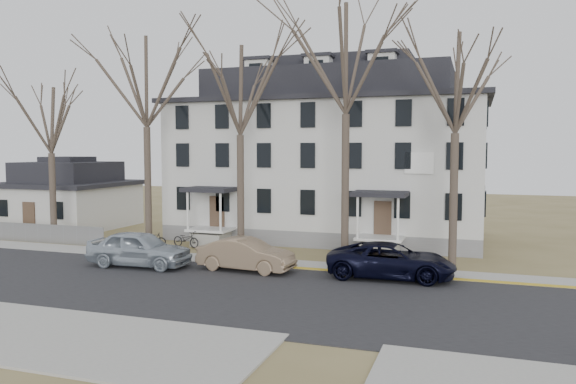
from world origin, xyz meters
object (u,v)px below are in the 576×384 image
(tree_far_left, at_px, (146,75))
(tree_bungalow, at_px, (50,115))
(bicycle_right, at_px, (154,240))
(car_silver, at_px, (139,249))
(small_house, at_px, (69,198))
(tree_mid_left, at_px, (240,83))
(tree_mid_right, at_px, (456,75))
(bicycle_left, at_px, (186,240))
(boarding_house, at_px, (329,158))
(tree_center, at_px, (346,50))
(car_tan, at_px, (246,255))
(car_navy, at_px, (391,261))

(tree_far_left, height_order, tree_bungalow, tree_far_left)
(bicycle_right, bearing_deg, car_silver, -175.43)
(small_house, bearing_deg, tree_mid_left, -20.03)
(tree_mid_right, height_order, bicycle_left, tree_mid_right)
(boarding_house, relative_size, car_silver, 3.91)
(tree_center, height_order, car_tan, tree_center)
(tree_far_left, relative_size, bicycle_left, 7.26)
(bicycle_left, bearing_deg, car_tan, -118.58)
(tree_mid_left, bearing_deg, bicycle_right, 174.97)
(boarding_house, xyz_separation_m, tree_center, (3.00, -8.15, 5.71))
(tree_far_left, relative_size, car_tan, 2.86)
(tree_bungalow, xyz_separation_m, car_tan, (14.94, -3.86, -7.33))
(boarding_house, xyz_separation_m, bicycle_right, (-9.00, -7.63, -4.93))
(car_silver, distance_m, bicycle_right, 5.79)
(bicycle_right, bearing_deg, tree_far_left, 159.25)
(tree_mid_left, distance_m, car_silver, 10.51)
(tree_center, bearing_deg, boarding_house, 110.20)
(car_silver, relative_size, car_navy, 0.91)
(tree_center, xyz_separation_m, car_tan, (-4.06, -3.86, -10.29))
(tree_bungalow, bearing_deg, car_navy, -8.31)
(tree_mid_left, xyz_separation_m, car_navy, (8.92, -3.20, -8.79))
(tree_mid_left, relative_size, tree_bungalow, 1.18)
(car_silver, height_order, bicycle_right, car_silver)
(boarding_house, relative_size, car_navy, 3.57)
(car_silver, bearing_deg, bicycle_left, 2.46)
(tree_bungalow, bearing_deg, small_house, 122.84)
(tree_mid_left, bearing_deg, tree_center, 0.00)
(car_navy, distance_m, bicycle_left, 13.60)
(car_silver, relative_size, car_tan, 1.11)
(tree_bungalow, distance_m, car_tan, 17.08)
(tree_center, xyz_separation_m, bicycle_left, (-10.03, 0.97, -10.59))
(tree_bungalow, relative_size, car_silver, 2.02)
(tree_center, height_order, tree_mid_right, tree_center)
(tree_far_left, height_order, bicycle_left, tree_far_left)
(car_navy, xyz_separation_m, bicycle_left, (-12.94, 4.17, -0.31))
(tree_mid_left, height_order, car_navy, tree_mid_left)
(small_house, distance_m, bicycle_right, 12.51)
(bicycle_left, bearing_deg, car_navy, -97.45)
(tree_far_left, bearing_deg, bicycle_left, 26.09)
(car_tan, bearing_deg, bicycle_left, 55.35)
(tree_bungalow, distance_m, bicycle_left, 11.81)
(tree_center, distance_m, tree_bungalow, 19.23)
(car_tan, bearing_deg, bicycle_right, 65.37)
(small_house, distance_m, tree_center, 25.41)
(boarding_house, relative_size, bicycle_left, 11.00)
(bicycle_right, bearing_deg, car_tan, -139.37)
(tree_center, xyz_separation_m, car_navy, (2.92, -3.20, -10.27))
(car_silver, bearing_deg, car_tan, -83.59)
(boarding_house, height_order, car_navy, boarding_house)
(small_house, bearing_deg, bicycle_left, -21.96)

